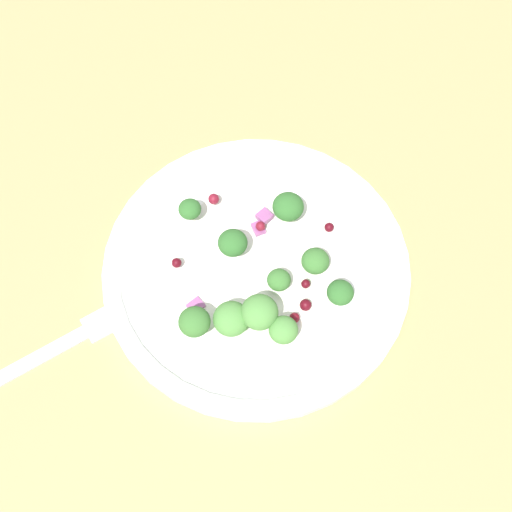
{
  "coord_description": "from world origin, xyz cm",
  "views": [
    {
      "loc": [
        14.75,
        17.72,
        48.57
      ],
      "look_at": [
        0.7,
        -0.04,
        2.7
      ],
      "focal_mm": 43.19,
      "sensor_mm": 36.0,
      "label": 1
    }
  ],
  "objects_px": {
    "plate": "(256,265)",
    "broccoli_floret_0": "(195,322)",
    "broccoli_floret_2": "(233,243)",
    "fork": "(35,359)",
    "broccoli_floret_1": "(231,319)"
  },
  "relations": [
    {
      "from": "fork",
      "to": "broccoli_floret_2",
      "type": "bearing_deg",
      "value": 171.09
    },
    {
      "from": "broccoli_floret_1",
      "to": "fork",
      "type": "relative_size",
      "value": 0.16
    },
    {
      "from": "plate",
      "to": "broccoli_floret_2",
      "type": "height_order",
      "value": "broccoli_floret_2"
    },
    {
      "from": "broccoli_floret_2",
      "to": "fork",
      "type": "relative_size",
      "value": 0.13
    },
    {
      "from": "plate",
      "to": "fork",
      "type": "xyz_separation_m",
      "value": [
        0.19,
        -0.05,
        -0.01
      ]
    },
    {
      "from": "broccoli_floret_1",
      "to": "plate",
      "type": "bearing_deg",
      "value": -147.21
    },
    {
      "from": "plate",
      "to": "fork",
      "type": "height_order",
      "value": "plate"
    },
    {
      "from": "broccoli_floret_0",
      "to": "fork",
      "type": "relative_size",
      "value": 0.14
    },
    {
      "from": "plate",
      "to": "broccoli_floret_0",
      "type": "bearing_deg",
      "value": 13.38
    },
    {
      "from": "broccoli_floret_0",
      "to": "fork",
      "type": "bearing_deg",
      "value": -29.59
    },
    {
      "from": "plate",
      "to": "fork",
      "type": "relative_size",
      "value": 1.41
    },
    {
      "from": "broccoli_floret_0",
      "to": "broccoli_floret_2",
      "type": "xyz_separation_m",
      "value": [
        -0.07,
        -0.04,
        -0.0
      ]
    },
    {
      "from": "broccoli_floret_2",
      "to": "fork",
      "type": "distance_m",
      "value": 0.19
    },
    {
      "from": "broccoli_floret_0",
      "to": "fork",
      "type": "xyz_separation_m",
      "value": [
        0.12,
        -0.07,
        -0.03
      ]
    },
    {
      "from": "plate",
      "to": "broccoli_floret_0",
      "type": "distance_m",
      "value": 0.08
    }
  ]
}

